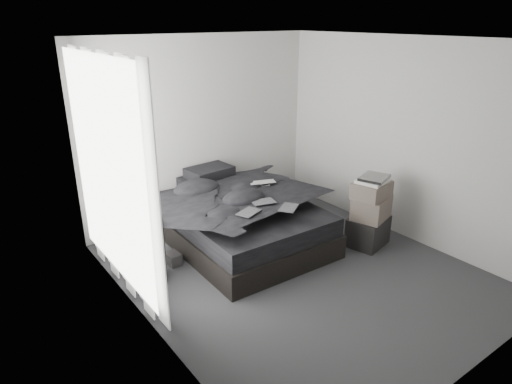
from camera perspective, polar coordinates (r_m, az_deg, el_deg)
floor at (r=5.48m, az=5.06°, el=-9.79°), size 3.60×4.20×0.01m
ceiling at (r=4.71m, az=6.12°, el=18.49°), size 3.60×4.20×0.01m
wall_back at (r=6.59m, az=-6.81°, el=7.76°), size 3.60×0.01×2.60m
wall_front at (r=3.77m, az=27.36°, el=-4.99°), size 3.60×0.01×2.60m
wall_left at (r=4.03m, az=-13.93°, el=-1.50°), size 0.01×4.20×2.60m
wall_right at (r=6.25m, az=18.02°, el=6.13°), size 0.01×4.20×2.60m
window_left at (r=4.82m, az=-18.03°, el=2.45°), size 0.02×2.00×2.30m
curtain_left at (r=4.85m, az=-17.38°, el=1.79°), size 0.06×2.12×2.48m
bed at (r=6.04m, az=-1.91°, el=-5.02°), size 1.72×2.24×0.30m
mattress at (r=5.92m, az=-1.94°, el=-2.71°), size 1.65×2.17×0.23m
duvet at (r=5.79m, az=-1.68°, el=-0.67°), size 1.67×1.92×0.26m
pillow_lower at (r=6.51m, az=-6.46°, el=1.23°), size 0.67×0.46×0.15m
pillow_upper at (r=6.48m, az=-5.85°, el=2.50°), size 0.65×0.47×0.14m
laptop at (r=6.03m, az=0.95°, el=1.71°), size 0.41×0.33×0.03m
comic_a at (r=5.19m, az=-0.91°, el=-1.73°), size 0.32×0.27×0.01m
comic_b at (r=5.48m, az=0.91°, el=-0.39°), size 0.31×0.24×0.01m
comic_c at (r=5.32m, az=4.13°, el=-1.05°), size 0.33×0.30×0.01m
side_stand at (r=5.25m, az=-13.50°, el=-7.29°), size 0.41×0.41×0.72m
papers at (r=5.09m, az=-13.70°, el=-3.67°), size 0.30×0.24×0.01m
floor_books at (r=5.66m, az=-10.32°, el=-8.14°), size 0.16×0.22×0.15m
box_lower at (r=6.14m, az=13.81°, el=-4.76°), size 0.59×0.51×0.38m
box_mid at (r=6.01m, az=14.23°, el=-1.87°), size 0.57×0.51×0.29m
box_upper at (r=5.91m, az=14.24°, el=0.28°), size 0.52×0.45×0.20m
art_book_white at (r=5.88m, az=14.40°, el=1.41°), size 0.45×0.40×0.04m
art_book_snake at (r=5.87m, az=14.57°, el=1.75°), size 0.46×0.41×0.04m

